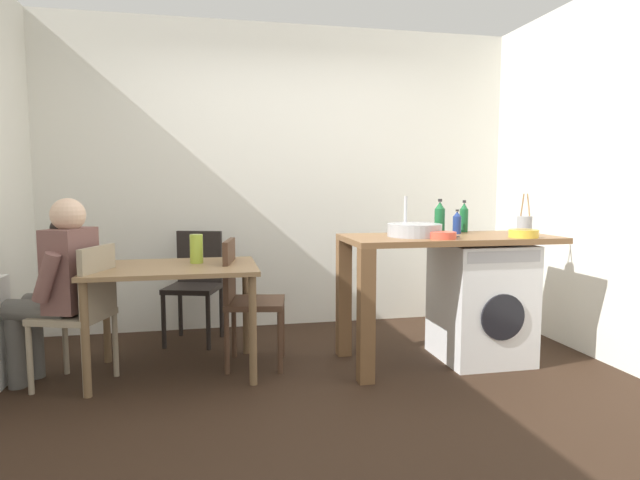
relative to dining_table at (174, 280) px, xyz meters
The scene contains 20 objects.
ground_plane 1.27m from the dining_table, 32.23° to the right, with size 5.46×5.46×0.00m, color black.
wall_back 1.65m from the dining_table, 51.71° to the left, with size 4.60×0.10×2.70m, color silver.
wall_counter_side 3.21m from the dining_table, 10.72° to the right, with size 0.10×3.80×2.70m, color silver.
dining_table is the anchor object (origin of this frame).
chair_person_seat 0.58m from the dining_table, 167.23° to the right, with size 0.51×0.51×0.90m.
chair_opposite 0.50m from the dining_table, ahead, with size 0.46×0.46×0.90m.
chair_spare_by_wall 0.79m from the dining_table, 80.96° to the left, with size 0.50×0.50×0.90m.
seated_person 0.71m from the dining_table, behind, with size 0.57×0.54×1.20m.
kitchen_counter 1.72m from the dining_table, ahead, with size 1.50×0.68×0.92m.
washing_machine 2.20m from the dining_table, ahead, with size 0.60×0.61×0.86m.
sink_basin 1.69m from the dining_table, ahead, with size 0.38×0.38×0.09m, color #9EA0A5.
tap 1.71m from the dining_table, ahead, with size 0.02×0.02×0.28m, color #B2B2B7.
bottle_tall_green 1.97m from the dining_table, ahead, with size 0.08×0.08×0.26m.
bottle_squat_brown 2.08m from the dining_table, ahead, with size 0.06×0.06×0.18m.
bottle_clear_small 2.21m from the dining_table, ahead, with size 0.06×0.06×0.25m.
mixing_bowl 1.84m from the dining_table, 11.13° to the right, with size 0.17×0.17×0.05m.
utensil_crock 2.57m from the dining_table, ahead, with size 0.11×0.11×0.30m.
colander 2.42m from the dining_table, ahead, with size 0.20×0.20×0.06m.
vase 0.27m from the dining_table, 33.69° to the left, with size 0.09×0.09×0.20m, color #A8C63D.
scissors 1.91m from the dining_table, ahead, with size 0.15×0.06×0.01m.
Camera 1 is at (-0.68, -3.06, 1.27)m, focal length 29.69 mm.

